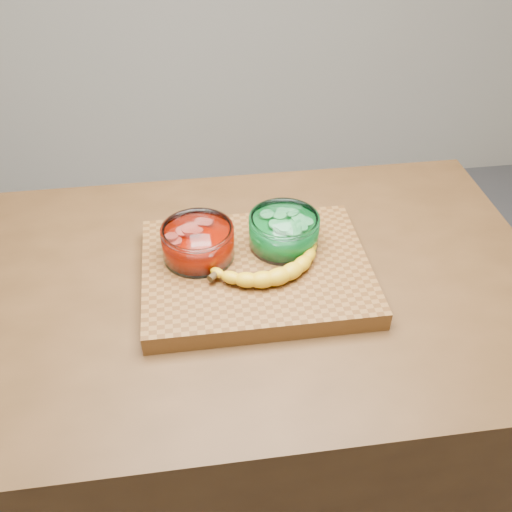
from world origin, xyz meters
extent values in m
plane|color=#535257|center=(0.00, 0.00, 0.00)|extent=(3.50, 3.50, 0.00)
cube|color=#4D3017|center=(0.00, 0.00, 0.45)|extent=(1.20, 0.80, 0.90)
cube|color=brown|center=(0.00, 0.00, 0.92)|extent=(0.45, 0.35, 0.04)
cylinder|color=white|center=(-0.11, 0.04, 0.97)|extent=(0.14, 0.14, 0.07)
cylinder|color=#C31301|center=(-0.11, 0.04, 0.96)|extent=(0.12, 0.12, 0.04)
cylinder|color=#F7604E|center=(-0.11, 0.04, 0.99)|extent=(0.12, 0.12, 0.02)
cylinder|color=white|center=(0.07, 0.06, 0.97)|extent=(0.14, 0.14, 0.07)
cylinder|color=#11912F|center=(0.07, 0.06, 0.96)|extent=(0.12, 0.12, 0.04)
cylinder|color=#69E079|center=(0.07, 0.06, 0.99)|extent=(0.12, 0.12, 0.02)
camera|label=1|loc=(-0.12, -0.85, 1.68)|focal=40.00mm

